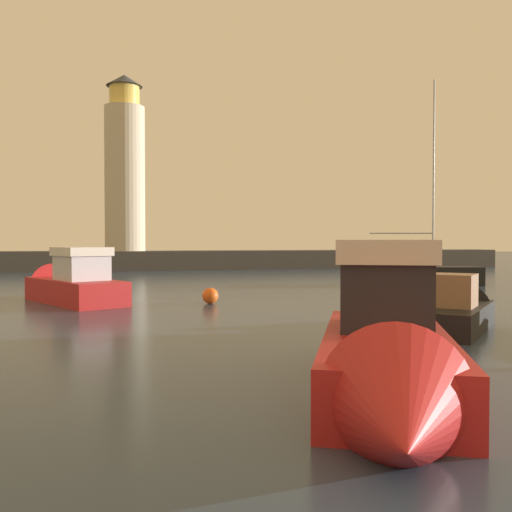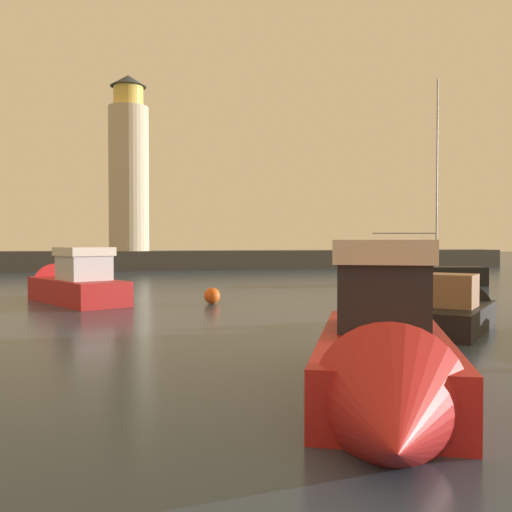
% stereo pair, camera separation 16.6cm
% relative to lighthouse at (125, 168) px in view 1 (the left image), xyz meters
% --- Properties ---
extents(ground_plane, '(220.00, 220.00, 0.00)m').
position_rel_lighthouse_xyz_m(ground_plane, '(4.76, -28.41, -10.39)').
color(ground_plane, '#2D3D51').
extents(breakwater, '(74.34, 4.23, 1.95)m').
position_rel_lighthouse_xyz_m(breakwater, '(4.76, 0.00, -9.41)').
color(breakwater, '#423F3D').
rests_on(breakwater, ground_plane).
extents(lighthouse, '(4.02, 4.02, 17.81)m').
position_rel_lighthouse_xyz_m(lighthouse, '(0.00, 0.00, 0.00)').
color(lighthouse, beige).
rests_on(lighthouse, breakwater).
extents(motorboat_0, '(5.70, 8.75, 3.51)m').
position_rel_lighthouse_xyz_m(motorboat_0, '(3.84, -49.32, -9.50)').
color(motorboat_0, '#B21E1E').
rests_on(motorboat_0, ground_plane).
extents(motorboat_1, '(5.90, 8.58, 3.21)m').
position_rel_lighthouse_xyz_m(motorboat_1, '(-3.34, -29.54, -9.55)').
color(motorboat_1, '#B21E1E').
rests_on(motorboat_1, ground_plane).
extents(motorboat_4, '(5.85, 5.93, 2.37)m').
position_rel_lighthouse_xyz_m(motorboat_4, '(10.57, -41.46, -9.84)').
color(motorboat_4, black).
rests_on(motorboat_4, ground_plane).
extents(sailboat_moored, '(8.10, 3.66, 13.72)m').
position_rel_lighthouse_xyz_m(sailboat_moored, '(18.99, -24.75, -9.71)').
color(sailboat_moored, black).
rests_on(sailboat_moored, ground_plane).
extents(mooring_buoy, '(0.76, 0.76, 0.76)m').
position_rel_lighthouse_xyz_m(mooring_buoy, '(3.36, -32.52, -10.01)').
color(mooring_buoy, '#EA5919').
rests_on(mooring_buoy, ground_plane).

